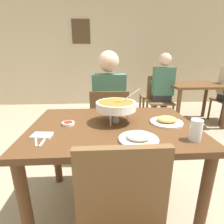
# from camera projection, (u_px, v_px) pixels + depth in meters

# --- Properties ---
(ground_plane) EXTENTS (16.00, 16.00, 0.00)m
(ground_plane) POSITION_uv_depth(u_px,v_px,m) (113.00, 206.00, 1.53)
(ground_plane) COLOR gray
(cafe_rear_partition) EXTENTS (10.00, 0.10, 3.00)m
(cafe_rear_partition) POSITION_uv_depth(u_px,v_px,m) (104.00, 46.00, 4.50)
(cafe_rear_partition) COLOR beige
(cafe_rear_partition) RESTS_ON ground_plane
(picture_frame_hung) EXTENTS (0.44, 0.03, 0.56)m
(picture_frame_hung) POSITION_uv_depth(u_px,v_px,m) (81.00, 32.00, 4.31)
(picture_frame_hung) COLOR #4C3823
(dining_table_main) EXTENTS (1.20, 0.86, 0.77)m
(dining_table_main) POSITION_uv_depth(u_px,v_px,m) (113.00, 139.00, 1.34)
(dining_table_main) COLOR #51331C
(dining_table_main) RESTS_ON ground_plane
(chair_diner_main) EXTENTS (0.44, 0.44, 0.90)m
(chair_diner_main) POSITION_uv_depth(u_px,v_px,m) (109.00, 122.00, 2.06)
(chair_diner_main) COLOR brown
(chair_diner_main) RESTS_ON ground_plane
(diner_main) EXTENTS (0.40, 0.45, 1.31)m
(diner_main) POSITION_uv_depth(u_px,v_px,m) (109.00, 102.00, 2.02)
(diner_main) COLOR #2D2D38
(diner_main) RESTS_ON ground_plane
(curry_bowl) EXTENTS (0.33, 0.30, 0.26)m
(curry_bowl) POSITION_uv_depth(u_px,v_px,m) (116.00, 106.00, 1.31)
(curry_bowl) COLOR silver
(curry_bowl) RESTS_ON dining_table_main
(rice_plate) EXTENTS (0.24, 0.24, 0.06)m
(rice_plate) POSITION_uv_depth(u_px,v_px,m) (139.00, 138.00, 1.05)
(rice_plate) COLOR white
(rice_plate) RESTS_ON dining_table_main
(appetizer_plate) EXTENTS (0.24, 0.24, 0.06)m
(appetizer_plate) POSITION_uv_depth(u_px,v_px,m) (167.00, 121.00, 1.32)
(appetizer_plate) COLOR white
(appetizer_plate) RESTS_ON dining_table_main
(sauce_dish) EXTENTS (0.09, 0.09, 0.02)m
(sauce_dish) POSITION_uv_depth(u_px,v_px,m) (68.00, 123.00, 1.29)
(sauce_dish) COLOR white
(sauce_dish) RESTS_ON dining_table_main
(napkin_folded) EXTENTS (0.13, 0.09, 0.02)m
(napkin_folded) POSITION_uv_depth(u_px,v_px,m) (42.00, 136.00, 1.10)
(napkin_folded) COLOR white
(napkin_folded) RESTS_ON dining_table_main
(fork_utensil) EXTENTS (0.07, 0.16, 0.01)m
(fork_utensil) POSITION_uv_depth(u_px,v_px,m) (36.00, 140.00, 1.05)
(fork_utensil) COLOR silver
(fork_utensil) RESTS_ON dining_table_main
(spoon_utensil) EXTENTS (0.01, 0.17, 0.01)m
(spoon_utensil) POSITION_uv_depth(u_px,v_px,m) (44.00, 140.00, 1.06)
(spoon_utensil) COLOR silver
(spoon_utensil) RESTS_ON dining_table_main
(drink_glass) EXTENTS (0.07, 0.07, 0.13)m
(drink_glass) POSITION_uv_depth(u_px,v_px,m) (196.00, 131.00, 1.04)
(drink_glass) COLOR silver
(drink_glass) RESTS_ON dining_table_main
(dining_table_far) EXTENTS (1.00, 0.80, 0.77)m
(dining_table_far) POSITION_uv_depth(u_px,v_px,m) (195.00, 91.00, 3.28)
(dining_table_far) COLOR brown
(dining_table_far) RESTS_ON ground_plane
(chair_bg_middle) EXTENTS (0.45, 0.45, 0.90)m
(chair_bg_middle) POSITION_uv_depth(u_px,v_px,m) (159.00, 97.00, 3.35)
(chair_bg_middle) COLOR brown
(chair_bg_middle) RESTS_ON ground_plane
(chair_bg_right) EXTENTS (0.46, 0.46, 0.90)m
(chair_bg_right) POSITION_uv_depth(u_px,v_px,m) (155.00, 93.00, 3.77)
(chair_bg_right) COLOR brown
(chair_bg_right) RESTS_ON ground_plane
(patron_bg_middle) EXTENTS (0.40, 0.45, 1.31)m
(patron_bg_middle) POSITION_uv_depth(u_px,v_px,m) (162.00, 85.00, 3.24)
(patron_bg_middle) COLOR #2D2D38
(patron_bg_middle) RESTS_ON ground_plane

